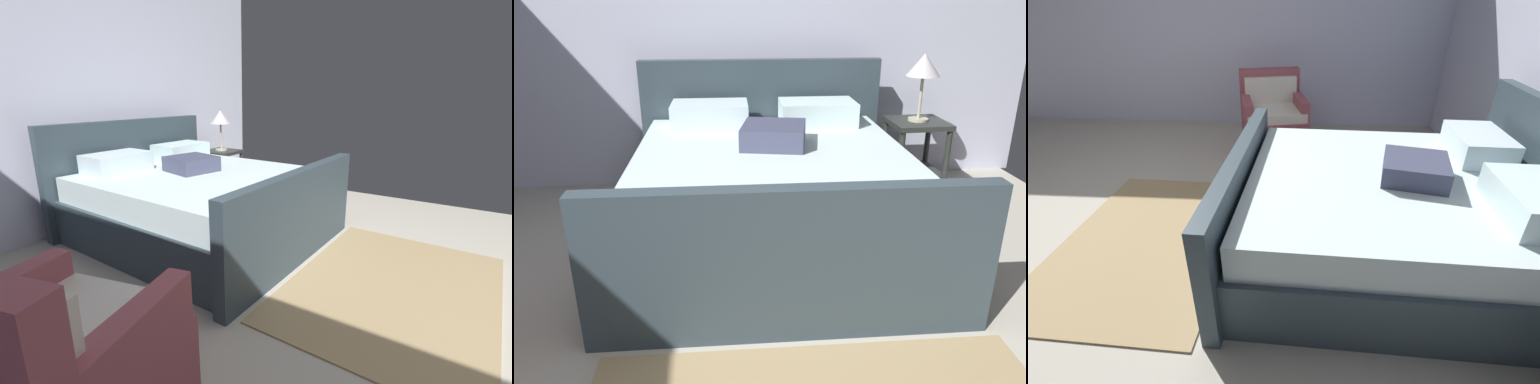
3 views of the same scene
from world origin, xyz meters
TOP-DOWN VIEW (x-y plane):
  - ground_plane at (0.00, 0.00)m, footprint 5.19×6.71m
  - wall_back at (0.00, 3.42)m, footprint 5.31×0.12m
  - bed at (0.24, 2.19)m, footprint 1.99×2.19m
  - nightstand_right at (1.52, 2.91)m, footprint 0.44×0.44m
  - table_lamp_right at (1.52, 2.91)m, footprint 0.26×0.26m
  - armchair at (-1.67, 1.18)m, footprint 0.88×0.87m
  - area_rug at (0.24, 0.38)m, footprint 1.92×1.36m

SIDE VIEW (x-z plane):
  - ground_plane at x=0.00m, z-range -0.02..0.00m
  - area_rug at x=0.24m, z-range 0.00..0.01m
  - bed at x=0.24m, z-range -0.19..0.88m
  - armchair at x=-1.67m, z-range -0.10..0.80m
  - nightstand_right at x=1.52m, z-range 0.10..0.70m
  - table_lamp_right at x=1.52m, z-range 0.75..1.28m
  - wall_back at x=0.00m, z-range 0.00..2.89m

